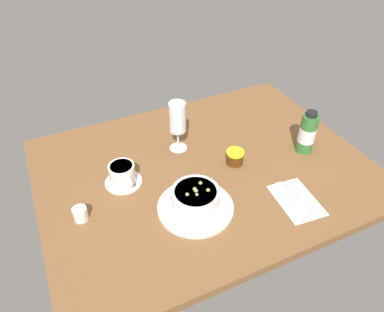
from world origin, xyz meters
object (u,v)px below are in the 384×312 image
creamer_jug (80,214)px  cutlery_setting (296,199)px  porridge_bowl (196,201)px  sauce_bottle_green (307,133)px  coffee_cup (123,175)px  jam_jar (235,157)px  wine_glass (178,119)px

creamer_jug → cutlery_setting: bearing=-18.0°
porridge_bowl → sauce_bottle_green: sauce_bottle_green is taller
coffee_cup → creamer_jug: bearing=-148.2°
porridge_bowl → jam_jar: porridge_bowl is taller
cutlery_setting → coffee_cup: coffee_cup is taller
coffee_cup → sauce_bottle_green: (64.03, -10.90, 4.03)cm
creamer_jug → wine_glass: bearing=26.0°
jam_jar → creamer_jug: bearing=-176.5°
porridge_bowl → jam_jar: bearing=32.6°
sauce_bottle_green → coffee_cup: bearing=170.3°
cutlery_setting → jam_jar: (-8.31, 23.35, 2.24)cm
cutlery_setting → wine_glass: size_ratio=0.96×
cutlery_setting → sauce_bottle_green: (17.92, 18.98, 7.24)cm
porridge_bowl → creamer_jug: 33.71cm
creamer_jug → jam_jar: bearing=3.5°
cutlery_setting → coffee_cup: size_ratio=1.40×
wine_glass → sauce_bottle_green: wine_glass is taller
porridge_bowl → cutlery_setting: size_ratio=1.26×
coffee_cup → jam_jar: 38.37cm
porridge_bowl → cutlery_setting: porridge_bowl is taller
wine_glass → jam_jar: size_ratio=3.08×
porridge_bowl → sauce_bottle_green: (47.79, 9.43, 3.99)cm
coffee_cup → wine_glass: 26.78cm
cutlery_setting → coffee_cup: bearing=147.1°
porridge_bowl → jam_jar: (21.56, 13.80, -1.01)cm
creamer_jug → jam_jar: size_ratio=0.83×
cutlery_setting → creamer_jug: bearing=162.0°
cutlery_setting → sauce_bottle_green: 27.09cm
creamer_jug → sauce_bottle_green: sauce_bottle_green is taller
sauce_bottle_green → cutlery_setting: bearing=-133.4°
coffee_cup → creamer_jug: (-15.74, -9.77, -1.27)cm
creamer_jug → coffee_cup: bearing=31.8°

